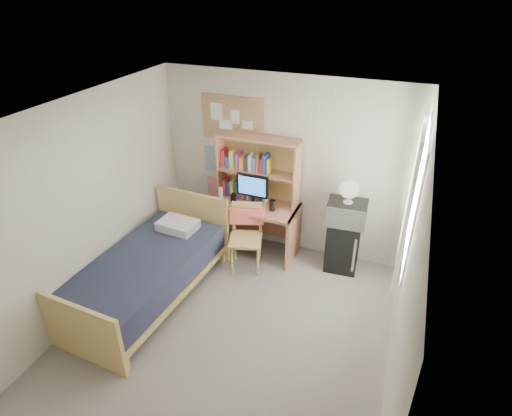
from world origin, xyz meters
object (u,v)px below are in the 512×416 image
at_px(bulletin_board, 232,118).
at_px(speaker_right, 272,206).
at_px(speaker_left, 233,198).
at_px(monitor, 252,191).
at_px(desk_chair, 246,239).
at_px(mini_fridge, 343,244).
at_px(bed, 147,278).
at_px(desk, 254,228).
at_px(microwave, 347,212).
at_px(desk_fan, 349,192).

relative_size(bulletin_board, speaker_right, 5.86).
bearing_deg(speaker_left, bulletin_board, 112.27).
distance_m(monitor, speaker_left, 0.34).
height_order(desk_chair, mini_fridge, desk_chair).
height_order(desk_chair, bed, desk_chair).
bearing_deg(desk, microwave, 3.07).
distance_m(mini_fridge, microwave, 0.53).
bearing_deg(desk_fan, mini_fridge, 90.00).
relative_size(desk, mini_fridge, 1.67).
bearing_deg(desk, speaker_right, -11.31).
bearing_deg(speaker_right, desk_fan, 7.34).
relative_size(bed, monitor, 4.53).
bearing_deg(mini_fridge, desk_fan, -90.00).
bearing_deg(speaker_right, microwave, 7.34).
bearing_deg(bulletin_board, monitor, -40.19).
bearing_deg(speaker_right, monitor, 180.00).
bearing_deg(bulletin_board, desk_chair, -56.85).
bearing_deg(monitor, speaker_left, 180.00).
bearing_deg(speaker_left, desk_fan, 4.62).
distance_m(bulletin_board, mini_fridge, 2.35).
xyz_separation_m(desk, speaker_left, (-0.30, -0.06, 0.47)).
bearing_deg(monitor, bulletin_board, 140.48).
height_order(desk_chair, microwave, microwave).
height_order(monitor, microwave, monitor).
xyz_separation_m(speaker_left, desk_fan, (1.61, 0.11, 0.35)).
relative_size(speaker_right, desk_fan, 0.52).
height_order(bed, microwave, microwave).
bearing_deg(desk_fan, bed, -148.79).
distance_m(speaker_left, speaker_right, 0.60).
bearing_deg(bulletin_board, mini_fridge, -7.89).
height_order(desk, desk_fan, desk_fan).
bearing_deg(speaker_right, desk_chair, -122.55).
height_order(desk, desk_chair, desk_chair).
xyz_separation_m(monitor, microwave, (1.31, 0.11, -0.13)).
height_order(bed, speaker_right, speaker_right).
height_order(monitor, speaker_left, monitor).
relative_size(bulletin_board, desk_chair, 0.97).
height_order(monitor, desk_fan, desk_fan).
xyz_separation_m(desk_chair, speaker_right, (0.25, 0.38, 0.38)).
height_order(desk_chair, desk_fan, desk_fan).
bearing_deg(desk_chair, monitor, 80.70).
xyz_separation_m(bulletin_board, desk_chair, (0.50, -0.76, -1.44)).
xyz_separation_m(desk, bed, (-0.89, -1.48, -0.09)).
bearing_deg(microwave, mini_fridge, 90.00).
distance_m(desk, bed, 1.73).
distance_m(monitor, desk_fan, 1.33).
xyz_separation_m(desk, desk_fan, (1.31, 0.05, 0.82)).
distance_m(bulletin_board, desk_chair, 1.70).
distance_m(desk, monitor, 0.64).
relative_size(bulletin_board, bed, 0.42).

